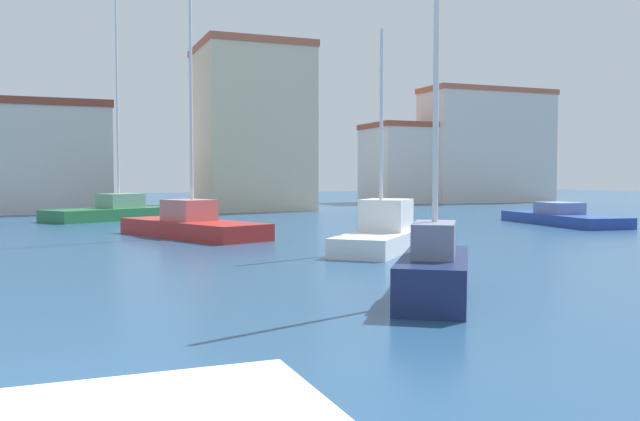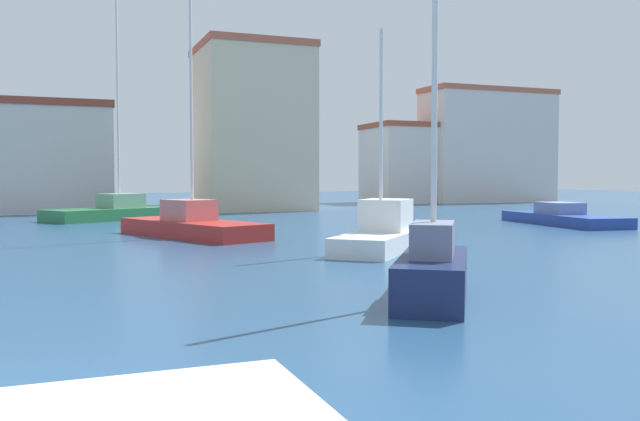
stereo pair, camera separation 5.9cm
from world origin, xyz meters
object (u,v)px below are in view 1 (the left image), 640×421
sailboat_white_inner_mooring (383,232)px  sailboat_red_outer_mooring (192,224)px  motorboat_blue_behind_lamppost (562,217)px  sailboat_navy_distant_east (434,269)px  sailboat_green_mid_harbor (119,211)px

sailboat_white_inner_mooring → sailboat_red_outer_mooring: bearing=123.9°
sailboat_white_inner_mooring → motorboat_blue_behind_lamppost: size_ratio=0.89×
sailboat_white_inner_mooring → motorboat_blue_behind_lamppost: 16.39m
sailboat_navy_distant_east → sailboat_red_outer_mooring: bearing=96.8°
sailboat_green_mid_harbor → sailboat_navy_distant_east: sailboat_green_mid_harbor is taller
sailboat_white_inner_mooring → sailboat_red_outer_mooring: 9.13m
motorboat_blue_behind_lamppost → sailboat_navy_distant_east: bearing=-137.2°
sailboat_red_outer_mooring → sailboat_green_mid_harbor: bearing=98.2°
sailboat_red_outer_mooring → sailboat_navy_distant_east: bearing=-83.2°
sailboat_green_mid_harbor → sailboat_red_outer_mooring: size_ratio=1.03×
sailboat_green_mid_harbor → sailboat_white_inner_mooring: size_ratio=1.71×
sailboat_navy_distant_east → sailboat_red_outer_mooring: 16.30m
sailboat_green_mid_harbor → sailboat_red_outer_mooring: sailboat_green_mid_harbor is taller
sailboat_navy_distant_east → sailboat_red_outer_mooring: size_ratio=0.58×
sailboat_white_inner_mooring → motorboat_blue_behind_lamppost: bearing=28.1°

